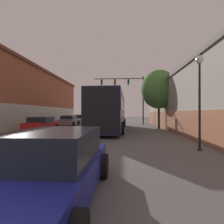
# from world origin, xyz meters

# --- Properties ---
(lane_center_line) EXTENTS (0.14, 41.35, 0.01)m
(lane_center_line) POSITION_xyz_m (0.00, 14.68, 0.00)
(lane_center_line) COLOR silver
(lane_center_line) RESTS_ON ground_plane
(building_left_brick) EXTENTS (8.61, 26.43, 7.07)m
(building_left_brick) POSITION_xyz_m (-10.60, 19.63, 3.66)
(building_left_brick) COLOR #995138
(building_left_brick) RESTS_ON ground_plane
(building_right_storefront) EXTENTS (6.42, 25.53, 5.28)m
(building_right_storefront) POSITION_xyz_m (10.55, 15.54, 2.76)
(building_right_storefront) COLOR #9E998E
(building_right_storefront) RESTS_ON ground_plane
(bus) EXTENTS (3.15, 12.74, 3.44)m
(bus) POSITION_xyz_m (1.88, 16.63, 1.93)
(bus) COLOR navy
(bus) RESTS_ON ground_plane
(hatchback_foreground) EXTENTS (1.98, 4.26, 1.33)m
(hatchback_foreground) POSITION_xyz_m (1.75, 2.50, 0.63)
(hatchback_foreground) COLOR navy
(hatchback_foreground) RESTS_ON ground_plane
(parked_car_left_near) EXTENTS (2.12, 4.71, 1.34)m
(parked_car_left_near) POSITION_xyz_m (-4.00, 22.00, 0.65)
(parked_car_left_near) COLOR slate
(parked_car_left_near) RESTS_ON ground_plane
(parked_car_left_mid) EXTENTS (2.14, 4.21, 1.40)m
(parked_car_left_mid) POSITION_xyz_m (-4.31, 29.51, 0.66)
(parked_car_left_mid) COLOR silver
(parked_car_left_mid) RESTS_ON ground_plane
(parked_car_left_far) EXTENTS (2.13, 4.21, 1.33)m
(parked_car_left_far) POSITION_xyz_m (-4.24, 14.72, 0.64)
(parked_car_left_far) COLOR red
(parked_car_left_far) RESTS_ON ground_plane
(traffic_signal_gantry) EXTENTS (7.39, 0.36, 7.13)m
(traffic_signal_gantry) POSITION_xyz_m (3.78, 25.34, 5.26)
(traffic_signal_gantry) COLOR black
(traffic_signal_gantry) RESTS_ON ground_plane
(street_lamp) EXTENTS (0.36, 0.36, 4.26)m
(street_lamp) POSITION_xyz_m (6.56, 7.27, 2.70)
(street_lamp) COLOR black
(street_lamp) RESTS_ON ground_plane
(street_tree_near) EXTENTS (3.70, 3.33, 6.21)m
(street_tree_near) POSITION_xyz_m (6.88, 17.78, 4.17)
(street_tree_near) COLOR #3D2D1E
(street_tree_near) RESTS_ON ground_plane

